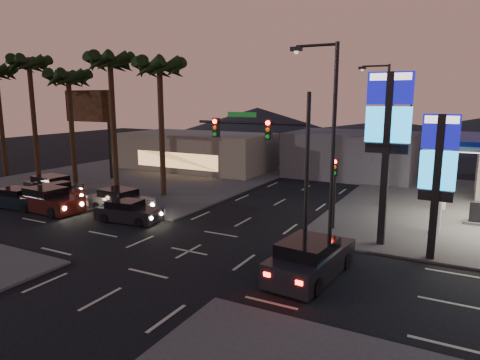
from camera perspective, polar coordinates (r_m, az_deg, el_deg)
The scene contains 25 objects.
ground at distance 22.32m, azimuth -6.83°, elevation -9.42°, with size 140.00×140.00×0.00m, color black.
corner_lot_nw at distance 44.08m, azimuth -12.11°, elevation 0.57°, with size 24.00×24.00×0.12m, color #47443F.
pylon_sign_tall at distance 22.95m, azimuth 19.13°, elevation 6.98°, with size 2.20×0.35×9.00m.
pylon_sign_short at distance 21.87m, azimuth 24.91°, elevation 1.84°, with size 1.60×0.35×7.00m.
traffic_signal_mast at distance 20.99m, azimuth 4.47°, elevation 4.04°, with size 6.10×0.39×8.00m.
pedestal_signal at distance 25.44m, azimuth 12.51°, elevation -0.26°, with size 0.32×0.39×4.30m.
streetlight_near at distance 18.99m, azimuth 11.74°, elevation 4.63°, with size 2.14×0.25×10.00m.
streetlight_mid at distance 31.64m, azimuth 18.45°, elevation 6.67°, with size 2.14×0.25×10.00m.
streetlight_far at distance 45.49m, azimuth 21.48°, elevation 7.55°, with size 2.14×0.25×10.00m.
palm_a at distance 34.01m, azimuth -10.66°, elevation 13.53°, with size 4.41×4.41×10.86m.
palm_b at distance 37.34m, azimuth -16.89°, elevation 13.83°, with size 4.41×4.41×11.46m.
palm_c at distance 40.94m, azimuth -21.89°, elevation 11.69°, with size 4.41×4.41×10.26m.
palm_d at distance 44.90m, azimuth -26.25°, elevation 12.84°, with size 4.41×4.41×11.66m.
billboard at distance 44.39m, azimuth -19.47°, elevation 8.42°, with size 6.00×0.30×8.50m.
building_far_west at distance 47.36m, azimuth -5.67°, elevation 3.82°, with size 16.00×8.00×4.00m, color #726B5B.
building_far_mid at distance 44.63m, azimuth 14.74°, elevation 3.36°, with size 12.00×9.00×4.40m, color #4C4C51.
hill_left at distance 85.71m, azimuth 2.31°, elevation 7.61°, with size 40.00×40.00×6.00m, color black.
hill_center at distance 78.28m, azimuth 19.13°, elevation 6.00°, with size 60.00×60.00×4.00m, color black.
car_lane_a_front at distance 28.11m, azimuth -14.70°, elevation -4.11°, with size 4.30×2.12×1.36m.
car_lane_a_mid at distance 32.38m, azimuth -24.17°, elevation -2.50°, with size 5.21×2.38×1.67m.
car_lane_a_rear at distance 34.40m, azimuth -27.37°, elevation -2.23°, with size 4.47×2.19×1.42m.
car_lane_b_front at distance 30.71m, azimuth -15.60°, elevation -2.73°, with size 4.90×2.39×1.55m.
car_lane_b_mid at distance 37.31m, azimuth -23.67°, elevation -0.84°, with size 5.14×2.41×1.64m.
car_lane_b_rear at distance 35.32m, azimuth -23.47°, elevation -1.54°, with size 4.72×2.24×1.50m.
suv_station at distance 19.16m, azimuth 9.31°, elevation -10.38°, with size 2.69×5.38×1.73m.
Camera 1 is at (12.06, -17.14, 7.66)m, focal length 32.00 mm.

